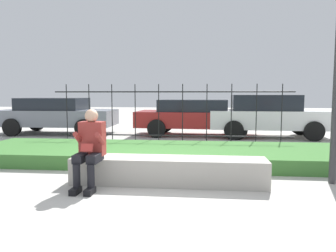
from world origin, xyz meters
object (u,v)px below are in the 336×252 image
Objects in this scene: person_seated_reader at (90,145)px; car_parked_left at (57,114)px; stone_bench at (168,172)px; car_parked_right at (268,115)px; car_parked_center at (197,116)px.

person_seated_reader is 0.29× the size of car_parked_left.
car_parked_right is (2.75, 6.15, 0.56)m from stone_bench.
car_parked_left is at bearing 127.24° from stone_bench.
stone_bench is 0.76× the size of car_parked_left.
person_seated_reader is 0.28× the size of car_parked_center.
person_seated_reader is 6.88m from car_parked_center.
person_seated_reader is 0.31× the size of car_parked_right.
car_parked_left is 1.05× the size of car_parked_right.
car_parked_left is at bearing 118.53° from person_seated_reader.
stone_bench is at bearing -53.95° from car_parked_left.
stone_bench is 0.79× the size of car_parked_right.
car_parked_right is at bearing -2.35° from car_parked_center.
car_parked_left reaches higher than person_seated_reader.
person_seated_reader reaches higher than stone_bench.
person_seated_reader is at bearing -164.77° from stone_bench.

